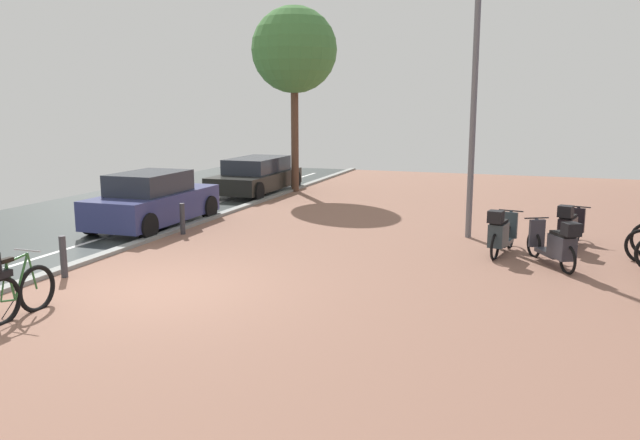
# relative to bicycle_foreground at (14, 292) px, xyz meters

# --- Properties ---
(ground) EXTENTS (21.00, 40.00, 0.13)m
(ground) POSITION_rel_bicycle_foreground_xyz_m (2.61, 1.90, -0.42)
(ground) COLOR #2E3533
(bicycle_foreground) EXTENTS (0.67, 1.42, 1.11)m
(bicycle_foreground) POSITION_rel_bicycle_foreground_xyz_m (0.00, 0.00, 0.00)
(bicycle_foreground) COLOR black
(bicycle_foreground) RESTS_ON ground
(scooter_near) EXTENTS (0.66, 1.80, 1.03)m
(scooter_near) POSITION_rel_bicycle_foreground_xyz_m (6.49, 6.40, 0.07)
(scooter_near) COLOR black
(scooter_near) RESTS_ON ground
(scooter_mid) EXTENTS (0.74, 1.75, 1.02)m
(scooter_mid) POSITION_rel_bicycle_foreground_xyz_m (7.86, 7.60, 0.06)
(scooter_mid) COLOR black
(scooter_mid) RESTS_ON ground
(scooter_far) EXTENTS (1.04, 1.71, 0.99)m
(scooter_far) POSITION_rel_bicycle_foreground_xyz_m (7.57, 5.73, 0.05)
(scooter_far) COLOR black
(scooter_far) RESTS_ON ground
(parked_car_near) EXTENTS (1.77, 3.94, 1.40)m
(parked_car_near) POSITION_rel_bicycle_foreground_xyz_m (-2.11, 6.75, 0.26)
(parked_car_near) COLOR navy
(parked_car_near) RESTS_ON ground
(parked_car_far) EXTENTS (1.89, 4.37, 1.23)m
(parked_car_far) POSITION_rel_bicycle_foreground_xyz_m (-2.21, 13.19, 0.21)
(parked_car_far) COLOR black
(parked_car_far) RESTS_ON ground
(lamp_post) EXTENTS (0.20, 0.52, 6.46)m
(lamp_post) POSITION_rel_bicycle_foreground_xyz_m (5.67, 8.02, 3.16)
(lamp_post) COLOR slate
(lamp_post) RESTS_ON ground
(street_tree) EXTENTS (2.96, 2.96, 6.40)m
(street_tree) POSITION_rel_bicycle_foreground_xyz_m (-1.08, 14.05, 4.49)
(street_tree) COLOR brown
(street_tree) RESTS_ON ground
(bollard_near) EXTENTS (0.12, 0.12, 0.77)m
(bollard_near) POSITION_rel_bicycle_foreground_xyz_m (-0.87, 2.03, -0.01)
(bollard_near) COLOR #38383D
(bollard_near) RESTS_ON ground
(bollard_far) EXTENTS (0.12, 0.12, 0.75)m
(bollard_far) POSITION_rel_bicycle_foreground_xyz_m (-0.87, 6.10, -0.02)
(bollard_far) COLOR #38383D
(bollard_far) RESTS_ON ground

